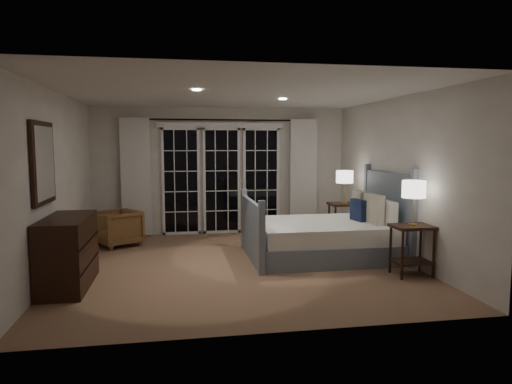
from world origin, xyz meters
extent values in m
plane|color=#926F4F|center=(0.00, 0.00, 0.00)|extent=(5.00, 5.00, 0.00)
plane|color=silver|center=(0.00, 0.00, 2.50)|extent=(5.00, 5.00, 0.00)
cube|color=silver|center=(-2.50, 0.00, 1.25)|extent=(0.02, 5.00, 2.50)
cube|color=silver|center=(2.50, 0.00, 1.25)|extent=(0.02, 5.00, 2.50)
cube|color=silver|center=(0.00, 2.50, 1.25)|extent=(5.00, 0.02, 2.50)
cube|color=silver|center=(0.00, -2.50, 1.25)|extent=(5.00, 0.02, 2.50)
cube|color=black|center=(-0.80, 2.47, 1.05)|extent=(0.66, 0.02, 2.02)
cube|color=black|center=(0.00, 2.47, 1.05)|extent=(0.66, 0.02, 2.02)
cube|color=black|center=(0.80, 2.47, 1.05)|extent=(0.66, 0.02, 2.02)
cube|color=white|center=(0.00, 2.46, 2.15)|extent=(2.50, 0.04, 0.10)
cylinder|color=black|center=(0.00, 2.40, 2.25)|extent=(3.50, 0.03, 0.03)
cube|color=silver|center=(-1.65, 2.38, 1.15)|extent=(0.55, 0.10, 2.25)
cube|color=silver|center=(1.65, 2.38, 1.15)|extent=(0.55, 0.10, 2.25)
cylinder|color=white|center=(0.80, 0.60, 2.49)|extent=(0.12, 0.12, 0.01)
cylinder|color=white|center=(-0.60, -0.40, 2.49)|extent=(0.12, 0.12, 0.01)
cube|color=slate|center=(1.35, 0.24, 0.15)|extent=(2.09, 1.63, 0.31)
cube|color=white|center=(1.35, 0.24, 0.43)|extent=(2.03, 1.57, 0.26)
cube|color=slate|center=(2.46, 0.24, 0.66)|extent=(0.06, 1.63, 1.33)
cube|color=slate|center=(0.24, 0.24, 0.46)|extent=(0.06, 1.63, 0.92)
cube|color=white|center=(2.26, -0.08, 0.74)|extent=(0.14, 0.60, 0.36)
cube|color=white|center=(2.26, 0.56, 0.74)|extent=(0.14, 0.60, 0.36)
cube|color=beige|center=(2.10, -0.04, 0.79)|extent=(0.16, 0.46, 0.45)
cube|color=beige|center=(2.10, 0.52, 0.79)|extent=(0.16, 0.46, 0.45)
cube|color=#151D3B|center=(1.96, 0.24, 0.73)|extent=(0.15, 0.35, 0.34)
cube|color=black|center=(2.24, -0.95, 0.67)|extent=(0.53, 0.43, 0.04)
cube|color=black|center=(2.24, -0.95, 0.19)|extent=(0.49, 0.38, 0.03)
cylinder|color=black|center=(2.02, -1.12, 0.33)|extent=(0.04, 0.04, 0.66)
cylinder|color=black|center=(2.47, -1.12, 0.33)|extent=(0.04, 0.04, 0.66)
cylinder|color=black|center=(2.02, -0.78, 0.33)|extent=(0.04, 0.04, 0.66)
cylinder|color=black|center=(2.47, -0.78, 0.33)|extent=(0.04, 0.04, 0.66)
cube|color=black|center=(2.15, 1.36, 0.68)|extent=(0.54, 0.43, 0.04)
cube|color=black|center=(2.15, 1.36, 0.19)|extent=(0.50, 0.39, 0.03)
cylinder|color=black|center=(1.92, 1.19, 0.33)|extent=(0.04, 0.04, 0.67)
cylinder|color=black|center=(2.38, 1.19, 0.33)|extent=(0.04, 0.04, 0.67)
cylinder|color=black|center=(1.92, 1.53, 0.33)|extent=(0.04, 0.04, 0.67)
cylinder|color=black|center=(2.38, 1.53, 0.33)|extent=(0.04, 0.04, 0.67)
cylinder|color=tan|center=(2.24, -0.95, 0.70)|extent=(0.12, 0.12, 0.02)
cylinder|color=tan|center=(2.24, -0.95, 0.89)|extent=(0.02, 0.02, 0.35)
cylinder|color=white|center=(2.24, -0.95, 1.18)|extent=(0.31, 0.31, 0.23)
cylinder|color=tan|center=(2.15, 1.36, 0.71)|extent=(0.12, 0.12, 0.02)
cylinder|color=tan|center=(2.15, 1.36, 0.89)|extent=(0.02, 0.02, 0.35)
cylinder|color=white|center=(2.15, 1.36, 1.18)|extent=(0.31, 0.31, 0.23)
imported|color=brown|center=(-1.91, 1.61, 0.31)|extent=(0.94, 0.93, 0.63)
cube|color=black|center=(-2.23, -0.69, 0.44)|extent=(0.52, 1.25, 0.88)
cube|color=black|center=(-1.97, -0.69, 0.29)|extent=(0.01, 1.22, 0.01)
cube|color=black|center=(-1.97, -0.69, 0.58)|extent=(0.01, 1.22, 0.01)
cube|color=black|center=(-2.47, -0.69, 1.55)|extent=(0.04, 0.85, 1.00)
cube|color=white|center=(-2.44, -0.69, 1.55)|extent=(0.01, 0.73, 0.88)
camera|label=1|loc=(-0.88, -6.56, 1.78)|focal=32.00mm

